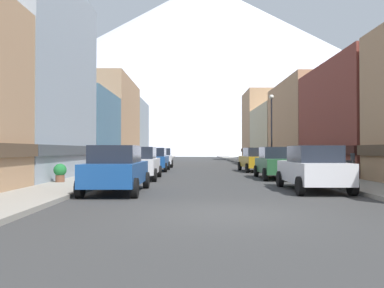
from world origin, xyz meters
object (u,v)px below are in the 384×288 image
at_px(trash_bin_right, 347,171).
at_px(potted_plant_1, 305,163).
at_px(car_left_3, 161,158).
at_px(parking_meter_near, 351,164).
at_px(streetlamp_right, 271,120).
at_px(pedestrian_1, 90,164).
at_px(car_right_2, 255,160).
at_px(car_left_2, 154,159).
at_px(car_left_0, 116,169).
at_px(car_right_1, 276,163).
at_px(pedestrian_2, 277,158).
at_px(potted_plant_2, 59,172).
at_px(car_left_1, 139,163).
at_px(car_right_0, 312,168).
at_px(potted_plant_0, 349,169).
at_px(pedestrian_0, 103,162).

bearing_deg(trash_bin_right, potted_plant_1, 85.74).
distance_m(car_left_3, parking_meter_near, 22.29).
bearing_deg(car_left_3, streetlamp_right, -32.58).
bearing_deg(pedestrian_1, car_right_2, 40.61).
distance_m(car_left_2, car_left_3, 6.78).
xyz_separation_m(potted_plant_1, streetlamp_right, (-1.65, 3.67, 3.27)).
distance_m(car_left_0, pedestrian_1, 6.08).
height_order(car_right_1, car_right_2, same).
distance_m(car_left_2, pedestrian_1, 9.69).
distance_m(potted_plant_1, streetlamp_right, 5.19).
bearing_deg(car_left_2, pedestrian_2, 14.84).
bearing_deg(potted_plant_1, pedestrian_2, 97.91).
bearing_deg(potted_plant_2, parking_meter_near, -6.86).
distance_m(trash_bin_right, potted_plant_2, 13.36).
height_order(car_left_1, potted_plant_1, car_left_1).
bearing_deg(pedestrian_1, car_left_1, 22.82).
xyz_separation_m(car_left_3, potted_plant_1, (10.80, -9.52, -0.19)).
xyz_separation_m(car_right_0, trash_bin_right, (2.55, 2.79, -0.26)).
relative_size(pedestrian_1, streetlamp_right, 0.27).
bearing_deg(car_left_0, car_left_1, 90.00).
bearing_deg(potted_plant_2, car_right_0, -12.66).
distance_m(car_right_0, streetlamp_right, 15.58).
height_order(potted_plant_0, potted_plant_1, potted_plant_1).
bearing_deg(trash_bin_right, potted_plant_0, 65.29).
bearing_deg(streetlamp_right, car_left_2, -174.15).
height_order(potted_plant_1, potted_plant_2, potted_plant_1).
height_order(potted_plant_2, pedestrian_1, pedestrian_1).
bearing_deg(pedestrian_2, car_right_0, -98.24).
xyz_separation_m(car_right_0, pedestrian_1, (-10.05, 4.88, -0.03)).
relative_size(car_right_2, streetlamp_right, 0.76).
relative_size(car_left_3, car_right_2, 1.00).
height_order(car_right_1, potted_plant_0, car_right_1).
height_order(car_left_3, pedestrian_1, car_left_3).
height_order(car_right_0, parking_meter_near, car_right_0).
distance_m(trash_bin_right, pedestrian_1, 12.77).
height_order(car_left_1, pedestrian_1, car_left_1).
height_order(parking_meter_near, potted_plant_0, parking_meter_near).
bearing_deg(pedestrian_2, car_left_1, -132.41).
bearing_deg(car_left_3, car_right_0, -70.14).
bearing_deg(potted_plant_2, trash_bin_right, 1.58).
relative_size(car_right_0, potted_plant_1, 4.42).
xyz_separation_m(potted_plant_2, pedestrian_1, (0.75, 2.46, 0.26)).
xyz_separation_m(car_left_0, car_left_1, (0.00, 6.60, 0.00)).
xyz_separation_m(parking_meter_near, pedestrian_0, (-12.00, 7.09, -0.10)).
bearing_deg(pedestrian_2, pedestrian_0, -144.44).
distance_m(pedestrian_2, streetlamp_right, 3.64).
bearing_deg(car_right_1, pedestrian_2, 76.85).
bearing_deg(pedestrian_2, potted_plant_1, -82.09).
xyz_separation_m(car_left_3, potted_plant_2, (-3.20, -18.61, -0.28)).
relative_size(car_left_3, potted_plant_0, 5.25).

